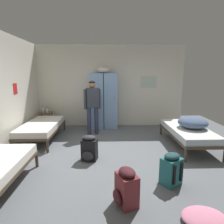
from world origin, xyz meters
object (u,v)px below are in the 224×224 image
at_px(shelf_unit, 46,118).
at_px(person_traveler, 92,103).
at_px(bed_left_rear, 42,127).
at_px(clothes_pile_pink, 205,218).
at_px(water_bottle, 43,109).
at_px(backpack_teal, 171,169).
at_px(backpack_black, 89,148).
at_px(locker_bank, 104,100).
at_px(backpack_maroon, 126,188).
at_px(bedding_heap, 193,122).
at_px(bed_right, 188,132).
at_px(lotion_bottle, 47,110).

xyz_separation_m(shelf_unit, person_traveler, (1.65, -0.70, 0.64)).
distance_m(bed_left_rear, clothes_pile_pink, 4.39).
relative_size(person_traveler, water_bottle, 8.04).
bearing_deg(water_bottle, backpack_teal, -46.94).
distance_m(water_bottle, backpack_black, 3.10).
xyz_separation_m(locker_bank, person_traveler, (-0.33, -0.74, 0.02)).
bearing_deg(bed_left_rear, water_bottle, 105.75).
distance_m(person_traveler, backpack_black, 1.92).
distance_m(backpack_black, clothes_pile_pink, 2.42).
bearing_deg(person_traveler, backpack_maroon, -77.86).
height_order(water_bottle, clothes_pile_pink, water_bottle).
distance_m(bedding_heap, person_traveler, 2.82).
bearing_deg(bed_right, locker_bank, 140.83).
distance_m(bed_right, lotion_bottle, 4.42).
xyz_separation_m(locker_bank, water_bottle, (-2.06, -0.02, -0.31)).
bearing_deg(person_traveler, bed_left_rear, -162.24).
bearing_deg(lotion_bottle, bedding_heap, -22.42).
bearing_deg(person_traveler, clothes_pile_pink, -65.37).
height_order(locker_bank, person_traveler, locker_bank).
height_order(lotion_bottle, backpack_maroon, lotion_bottle).
bearing_deg(shelf_unit, bed_right, -22.60).
height_order(shelf_unit, lotion_bottle, lotion_bottle).
relative_size(bed_right, person_traveler, 1.16).
relative_size(water_bottle, clothes_pile_pink, 0.35).
height_order(locker_bank, shelf_unit, locker_bank).
distance_m(bed_left_rear, bed_right, 3.94).
bearing_deg(water_bottle, bed_left_rear, -74.25).
relative_size(water_bottle, backpack_maroon, 0.37).
height_order(bedding_heap, clothes_pile_pink, bedding_heap).
relative_size(bed_left_rear, person_traveler, 1.16).
bearing_deg(backpack_maroon, locker_bank, 95.25).
relative_size(lotion_bottle, backpack_teal, 0.31).
bearing_deg(shelf_unit, locker_bank, 1.20).
bearing_deg(backpack_maroon, bedding_heap, 48.82).
relative_size(bed_left_rear, water_bottle, 9.35).
relative_size(bed_left_rear, bedding_heap, 2.58).
height_order(bed_right, backpack_maroon, backpack_maroon).
bearing_deg(shelf_unit, backpack_teal, -47.49).
height_order(water_bottle, backpack_maroon, water_bottle).
distance_m(locker_bank, bed_left_rear, 2.18).
relative_size(person_traveler, clothes_pile_pink, 2.85).
bearing_deg(backpack_maroon, clothes_pile_pink, -20.80).
distance_m(locker_bank, backpack_maroon, 4.05).
relative_size(bed_left_rear, bed_right, 1.00).
bearing_deg(bed_left_rear, clothes_pile_pink, -45.92).
distance_m(locker_bank, lotion_bottle, 1.93).
distance_m(shelf_unit, lotion_bottle, 0.31).
bearing_deg(clothes_pile_pink, backpack_black, 131.44).
height_order(shelf_unit, bedding_heap, bedding_heap).
distance_m(person_traveler, backpack_teal, 3.19).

